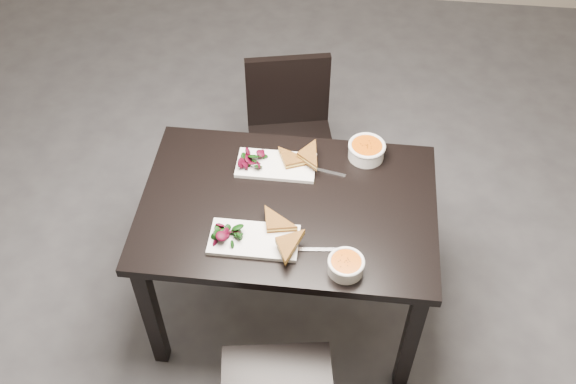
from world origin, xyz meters
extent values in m
plane|color=#47474C|center=(0.00, 0.00, 0.00)|extent=(5.00, 5.00, 0.00)
cube|color=black|center=(0.31, -0.35, 0.73)|extent=(1.20, 0.80, 0.04)
cube|color=black|center=(-0.23, -0.69, 0.35)|extent=(0.06, 0.06, 0.71)
cube|color=black|center=(0.85, -0.69, 0.35)|extent=(0.06, 0.06, 0.71)
cube|color=black|center=(-0.23, -0.01, 0.35)|extent=(0.06, 0.06, 0.71)
cube|color=black|center=(0.85, -0.01, 0.35)|extent=(0.06, 0.06, 0.71)
cube|color=black|center=(0.14, -0.88, 0.21)|extent=(0.05, 0.05, 0.41)
cube|color=black|center=(0.49, -0.82, 0.21)|extent=(0.05, 0.05, 0.41)
cube|color=black|center=(0.25, 0.30, 0.43)|extent=(0.50, 0.50, 0.04)
cube|color=black|center=(0.12, 0.09, 0.21)|extent=(0.05, 0.05, 0.41)
cube|color=black|center=(0.47, 0.17, 0.21)|extent=(0.05, 0.05, 0.41)
cube|color=black|center=(0.04, 0.44, 0.21)|extent=(0.05, 0.05, 0.41)
cube|color=black|center=(0.39, 0.52, 0.21)|extent=(0.05, 0.05, 0.41)
cube|color=black|center=(0.21, 0.49, 0.65)|extent=(0.42, 0.13, 0.40)
cube|color=white|center=(0.20, -0.55, 0.76)|extent=(0.34, 0.17, 0.02)
cylinder|color=white|center=(0.56, -0.65, 0.78)|extent=(0.13, 0.13, 0.05)
cylinder|color=orange|center=(0.56, -0.65, 0.80)|extent=(0.11, 0.11, 0.02)
torus|color=white|center=(0.56, -0.65, 0.81)|extent=(0.14, 0.14, 0.01)
cube|color=silver|center=(0.46, -0.57, 0.75)|extent=(0.18, 0.03, 0.00)
cube|color=white|center=(0.23, -0.15, 0.76)|extent=(0.33, 0.17, 0.02)
cylinder|color=white|center=(0.61, -0.04, 0.78)|extent=(0.15, 0.15, 0.06)
cylinder|color=orange|center=(0.61, -0.04, 0.81)|extent=(0.13, 0.13, 0.02)
torus|color=white|center=(0.61, -0.04, 0.81)|extent=(0.16, 0.16, 0.02)
cube|color=silver|center=(0.44, -0.15, 0.75)|extent=(0.18, 0.05, 0.00)
camera|label=1|loc=(0.50, -2.08, 2.75)|focal=40.89mm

